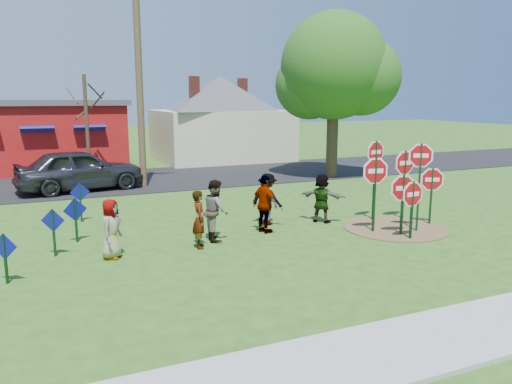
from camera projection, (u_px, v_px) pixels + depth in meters
ground at (250, 236)px, 14.68m from camera, size 120.00×120.00×0.00m
sidewalk at (421, 343)px, 8.20m from camera, size 22.00×1.80×0.08m
road at (161, 178)px, 25.03m from camera, size 120.00×7.50×0.04m
dirt_patch at (395, 228)px, 15.55m from camera, size 3.20×3.20×0.03m
red_building at (38, 134)px, 28.34m from camera, size 9.40×7.69×3.90m
cream_house at (220, 115)px, 32.50m from camera, size 9.40×9.40×6.50m
stop_sign_a at (412, 198)px, 14.14m from camera, size 1.00×0.08×1.83m
stop_sign_b at (375, 160)px, 16.23m from camera, size 1.01×0.21×2.79m
stop_sign_c at (420, 167)px, 14.83m from camera, size 0.85×0.53×2.82m
stop_sign_d at (405, 168)px, 16.45m from camera, size 1.11×0.11×2.46m
stop_sign_e at (403, 192)px, 14.61m from camera, size 1.04×0.25×1.95m
stop_sign_f at (432, 183)px, 15.79m from camera, size 0.90×0.47×1.97m
stop_sign_g at (375, 178)px, 14.83m from camera, size 1.08×0.20×2.42m
blue_diamond_a at (5, 253)px, 10.81m from camera, size 0.52×0.31×1.14m
blue_diamond_b at (53, 227)px, 12.69m from camera, size 0.56×0.26×1.25m
blue_diamond_c at (75, 215)px, 13.95m from camera, size 0.66×0.21×1.27m
blue_diamond_d at (80, 198)px, 16.22m from camera, size 0.62×0.09×1.31m
person_a at (111, 229)px, 12.55m from camera, size 0.80×0.89×1.53m
person_b at (199, 219)px, 13.42m from camera, size 0.49×0.64×1.58m
person_c at (216, 210)px, 14.16m from camera, size 0.79×0.94×1.74m
person_d at (267, 199)px, 15.88m from camera, size 1.12×1.23×1.65m
person_e at (265, 204)px, 14.91m from camera, size 0.72×1.11×1.75m
person_f at (322, 198)px, 16.20m from camera, size 1.34×1.43×1.61m
suv at (80, 170)px, 21.59m from camera, size 5.57×2.96×1.81m
utility_pole at (139, 72)px, 21.61m from camera, size 2.31×0.79×9.67m
leafy_tree at (336, 72)px, 24.42m from camera, size 5.74×5.24×8.16m
bare_tree_east at (86, 112)px, 24.17m from camera, size 1.80×1.80×5.12m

